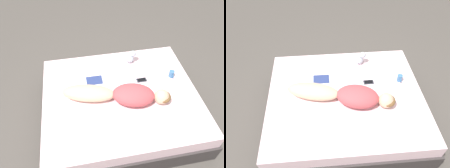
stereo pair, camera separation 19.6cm
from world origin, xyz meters
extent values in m
plane|color=#4C4742|center=(0.00, 0.00, 0.00)|extent=(12.00, 12.00, 0.00)
cube|color=#383333|center=(0.00, 0.00, 0.14)|extent=(1.77, 2.08, 0.28)
cube|color=silver|center=(0.00, 0.00, 0.38)|extent=(1.71, 2.02, 0.19)
ellipsoid|color=#DBB28E|center=(-0.02, -0.42, 0.56)|extent=(0.42, 0.72, 0.17)
ellipsoid|color=#B2474C|center=(0.13, 0.13, 0.58)|extent=(0.48, 0.60, 0.20)
ellipsoid|color=brown|center=(0.22, 0.50, 0.57)|extent=(0.23, 0.22, 0.10)
sphere|color=#DBB28E|center=(0.21, 0.47, 0.57)|extent=(0.19, 0.19, 0.19)
cube|color=white|center=(-0.56, -0.31, 0.48)|extent=(0.26, 0.32, 0.01)
cube|color=white|center=(-0.31, -0.31, 0.48)|extent=(0.26, 0.32, 0.01)
cube|color=navy|center=(-0.31, -0.31, 0.48)|extent=(0.17, 0.22, 0.00)
cylinder|color=teal|center=(-0.19, 0.77, 0.52)|extent=(0.07, 0.07, 0.10)
cylinder|color=black|center=(-0.19, 0.77, 0.56)|extent=(0.06, 0.06, 0.01)
torus|color=teal|center=(-0.15, 0.77, 0.52)|extent=(0.06, 0.01, 0.06)
cube|color=#333842|center=(-0.20, 0.34, 0.48)|extent=(0.08, 0.14, 0.01)
cube|color=black|center=(-0.20, 0.34, 0.48)|extent=(0.06, 0.12, 0.00)
ellipsoid|color=#B2BCCC|center=(-0.61, 0.27, 0.53)|extent=(0.13, 0.12, 0.11)
sphere|color=#B2BCCC|center=(-0.61, 0.31, 0.62)|extent=(0.09, 0.09, 0.09)
camera|label=1|loc=(1.82, -0.45, 2.66)|focal=35.00mm
camera|label=2|loc=(1.84, -0.26, 2.66)|focal=35.00mm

